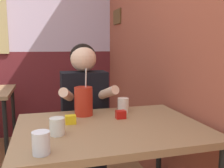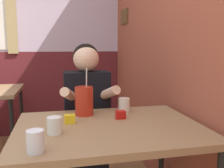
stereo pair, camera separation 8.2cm
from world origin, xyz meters
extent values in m
cube|color=#9E4C38|center=(1.20, 1.23, 1.35)|extent=(0.06, 4.47, 2.70)
cube|color=brown|center=(1.16, 2.10, 1.52)|extent=(0.02, 0.28, 0.17)
cube|color=maroon|center=(0.00, 2.50, 0.55)|extent=(5.35, 0.06, 1.10)
cube|color=tan|center=(-0.18, 2.45, 1.55)|extent=(0.12, 0.02, 0.94)
cube|color=#93704C|center=(0.63, 0.43, 0.71)|extent=(1.03, 0.76, 0.04)
cylinder|color=black|center=(1.10, 0.77, 0.35)|extent=(0.04, 0.04, 0.69)
cylinder|color=black|center=(-0.08, 1.50, 0.35)|extent=(0.04, 0.04, 0.69)
cylinder|color=black|center=(-0.08, 2.15, 0.35)|extent=(0.04, 0.04, 0.69)
cube|color=black|center=(0.57, 0.98, 0.23)|extent=(0.31, 0.20, 0.45)
cube|color=black|center=(0.57, 0.98, 0.72)|extent=(0.34, 0.20, 0.53)
sphere|color=black|center=(0.57, 1.00, 1.09)|extent=(0.20, 0.20, 0.20)
sphere|color=beige|center=(0.57, 0.98, 1.08)|extent=(0.19, 0.19, 0.19)
cylinder|color=beige|center=(0.43, 0.84, 0.83)|extent=(0.14, 0.27, 0.15)
cylinder|color=beige|center=(0.70, 0.84, 0.83)|extent=(0.14, 0.27, 0.15)
cylinder|color=#B22819|center=(0.51, 0.67, 0.82)|extent=(0.12, 0.12, 0.18)
cylinder|color=white|center=(0.53, 0.67, 0.96)|extent=(0.01, 0.04, 0.14)
cylinder|color=silver|center=(0.25, 0.14, 0.78)|extent=(0.07, 0.07, 0.10)
cylinder|color=silver|center=(0.33, 0.35, 0.77)|extent=(0.08, 0.08, 0.09)
cylinder|color=silver|center=(0.78, 0.67, 0.78)|extent=(0.07, 0.07, 0.10)
cube|color=#B7140F|center=(0.72, 0.54, 0.76)|extent=(0.06, 0.04, 0.05)
cube|color=yellow|center=(0.41, 0.51, 0.76)|extent=(0.06, 0.04, 0.05)
camera|label=1|loc=(0.27, -0.87, 1.17)|focal=40.00mm
camera|label=2|loc=(0.35, -0.89, 1.17)|focal=40.00mm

